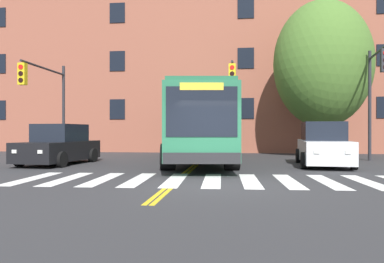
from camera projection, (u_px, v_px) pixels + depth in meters
ground_plane at (218, 185)px, 10.30m from camera, size 120.00×120.00×0.00m
crosswalk at (250, 181)px, 11.23m from camera, size 14.22×3.84×0.01m
lane_line_yellow_inner at (209, 153)px, 25.39m from camera, size 0.12×36.00×0.01m
lane_line_yellow_outer at (211, 153)px, 25.38m from camera, size 0.12×36.00×0.01m
city_bus at (198, 124)px, 18.02m from camera, size 3.98×12.46×3.31m
car_black_near_lane at (59, 146)px, 16.89m from camera, size 2.43×4.66×1.81m
car_white_far_lane at (323, 146)px, 16.08m from camera, size 2.39×4.77×1.89m
traffic_light_near_corner at (376, 84)px, 17.71m from camera, size 0.60×3.08×5.55m
traffic_light_far_corner at (48, 92)px, 19.48m from camera, size 0.34×4.51×5.22m
traffic_light_overhead at (234, 92)px, 20.30m from camera, size 0.35×4.01×5.35m
street_tree_curbside_large at (323, 64)px, 21.42m from camera, size 7.92×7.99×8.97m
building_facade at (188, 74)px, 29.77m from camera, size 33.59×8.18×12.12m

